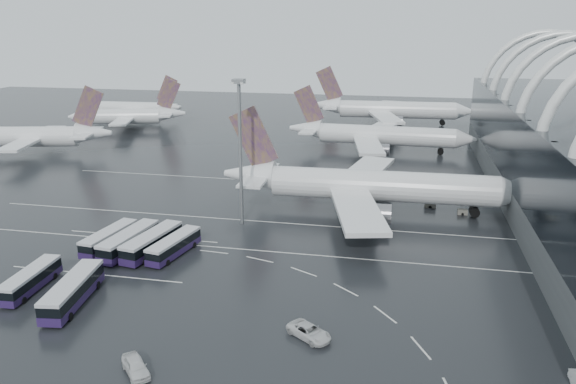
% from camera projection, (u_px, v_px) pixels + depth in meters
% --- Properties ---
extents(ground, '(420.00, 420.00, 0.00)m').
position_uv_depth(ground, '(274.00, 247.00, 95.21)').
color(ground, black).
rests_on(ground, ground).
extents(lane_marking_near, '(120.00, 0.25, 0.01)m').
position_uv_depth(lane_marking_near, '(271.00, 252.00, 93.34)').
color(lane_marking_near, silver).
rests_on(lane_marking_near, ground).
extents(lane_marking_mid, '(120.00, 0.25, 0.01)m').
position_uv_depth(lane_marking_mid, '(288.00, 223.00, 106.45)').
color(lane_marking_mid, silver).
rests_on(lane_marking_mid, ground).
extents(lane_marking_far, '(120.00, 0.25, 0.01)m').
position_uv_depth(lane_marking_far, '(312.00, 184.00, 132.68)').
color(lane_marking_far, silver).
rests_on(lane_marking_far, ground).
extents(bus_bay_line_south, '(28.00, 0.25, 0.01)m').
position_uv_depth(bus_bay_line_south, '(95.00, 274.00, 84.92)').
color(bus_bay_line_south, silver).
rests_on(bus_bay_line_south, ground).
extents(bus_bay_line_north, '(28.00, 0.25, 0.01)m').
position_uv_depth(bus_bay_line_north, '(143.00, 236.00, 99.91)').
color(bus_bay_line_north, silver).
rests_on(bus_bay_line_north, ground).
extents(airliner_main, '(61.11, 53.75, 20.75)m').
position_uv_depth(airliner_main, '(367.00, 186.00, 112.00)').
color(airliner_main, white).
rests_on(airliner_main, ground).
extents(airliner_gate_b, '(54.47, 49.00, 18.93)m').
position_uv_depth(airliner_gate_b, '(377.00, 136.00, 164.35)').
color(airliner_gate_b, white).
rests_on(airliner_gate_b, ground).
extents(airliner_gate_c, '(59.42, 54.87, 21.19)m').
position_uv_depth(airliner_gate_c, '(388.00, 110.00, 208.29)').
color(airliner_gate_c, white).
rests_on(airliner_gate_c, ground).
extents(jet_remote_west, '(44.95, 36.43, 19.65)m').
position_uv_depth(jet_remote_west, '(36.00, 137.00, 161.09)').
color(jet_remote_west, white).
rests_on(jet_remote_west, ground).
extents(jet_remote_mid, '(40.85, 33.15, 17.95)m').
position_uv_depth(jet_remote_mid, '(129.00, 116.00, 198.55)').
color(jet_remote_mid, white).
rests_on(jet_remote_mid, ground).
extents(jet_remote_far, '(40.33, 32.48, 17.58)m').
position_uv_depth(jet_remote_far, '(134.00, 109.00, 216.96)').
color(jet_remote_far, white).
rests_on(jet_remote_far, ground).
extents(bus_row_near_a, '(4.46, 12.94, 3.12)m').
position_uv_depth(bus_row_near_a, '(109.00, 238.00, 94.47)').
color(bus_row_near_a, '#251544').
rests_on(bus_row_near_a, ground).
extents(bus_row_near_b, '(4.82, 14.12, 3.41)m').
position_uv_depth(bus_row_near_b, '(129.00, 241.00, 92.83)').
color(bus_row_near_b, '#251544').
rests_on(bus_row_near_b, ground).
extents(bus_row_near_c, '(5.35, 14.15, 3.41)m').
position_uv_depth(bus_row_near_c, '(152.00, 242.00, 92.29)').
color(bus_row_near_c, '#251544').
rests_on(bus_row_near_c, ground).
extents(bus_row_near_d, '(4.94, 12.69, 3.05)m').
position_uv_depth(bus_row_near_d, '(174.00, 246.00, 91.46)').
color(bus_row_near_d, '#251544').
rests_on(bus_row_near_d, ground).
extents(bus_row_far_a, '(3.36, 12.18, 2.97)m').
position_uv_depth(bus_row_far_a, '(30.00, 280.00, 79.47)').
color(bus_row_far_a, '#251544').
rests_on(bus_row_far_a, ground).
extents(bus_row_far_c, '(5.01, 14.30, 3.45)m').
position_uv_depth(bus_row_far_c, '(73.00, 291.00, 75.63)').
color(bus_row_far_c, '#251544').
rests_on(bus_row_far_c, ground).
extents(van_curve_a, '(6.40, 5.62, 1.64)m').
position_uv_depth(van_curve_a, '(309.00, 332.00, 67.60)').
color(van_curve_a, silver).
rests_on(van_curve_a, ground).
extents(van_curve_b, '(5.07, 5.26, 1.78)m').
position_uv_depth(van_curve_b, '(136.00, 366.00, 60.70)').
color(van_curve_b, silver).
rests_on(van_curve_b, ground).
extents(floodlight_mast, '(2.07, 2.07, 27.02)m').
position_uv_depth(floodlight_mast, '(240.00, 135.00, 101.62)').
color(floodlight_mast, gray).
rests_on(floodlight_mast, ground).
extents(gse_cart_belly_b, '(2.30, 1.36, 1.25)m').
position_uv_depth(gse_cart_belly_b, '(430.00, 204.00, 115.47)').
color(gse_cart_belly_b, slate).
rests_on(gse_cart_belly_b, ground).
extents(gse_cart_belly_c, '(2.24, 1.32, 1.22)m').
position_uv_depth(gse_cart_belly_c, '(354.00, 220.00, 106.55)').
color(gse_cart_belly_c, gold).
rests_on(gse_cart_belly_c, ground).
extents(gse_cart_belly_d, '(1.91, 1.13, 1.04)m').
position_uv_depth(gse_cart_belly_d, '(462.00, 212.00, 111.27)').
color(gse_cart_belly_d, slate).
rests_on(gse_cart_belly_d, ground).
extents(gse_cart_belly_e, '(2.13, 1.26, 1.16)m').
position_uv_depth(gse_cart_belly_e, '(370.00, 195.00, 122.07)').
color(gse_cart_belly_e, gold).
rests_on(gse_cart_belly_e, ground).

